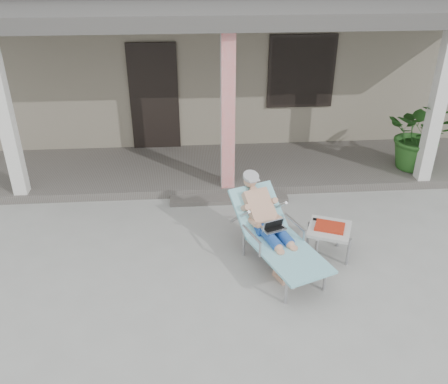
{
  "coord_description": "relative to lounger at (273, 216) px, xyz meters",
  "views": [
    {
      "loc": [
        -0.62,
        -5.18,
        3.97
      ],
      "look_at": [
        -0.18,
        0.6,
        0.85
      ],
      "focal_mm": 38.0,
      "sensor_mm": 36.0,
      "label": 1
    }
  ],
  "objects": [
    {
      "name": "ground",
      "position": [
        -0.43,
        -0.14,
        -0.71
      ],
      "size": [
        60.0,
        60.0,
        0.0
      ],
      "primitive_type": "plane",
      "color": "#9E9E99",
      "rests_on": "ground"
    },
    {
      "name": "potted_palm",
      "position": [
        3.13,
        2.46,
        0.1
      ],
      "size": [
        1.5,
        1.41,
        1.33
      ],
      "primitive_type": "imported",
      "rotation": [
        0.0,
        0.0,
        -0.39
      ],
      "color": "#26591E",
      "rests_on": "porch_deck"
    },
    {
      "name": "house",
      "position": [
        -0.43,
        6.36,
        0.95
      ],
      "size": [
        10.4,
        5.4,
        3.3
      ],
      "color": "gray",
      "rests_on": "ground"
    },
    {
      "name": "side_table",
      "position": [
        0.81,
        0.03,
        -0.29
      ],
      "size": [
        0.73,
        0.73,
        0.5
      ],
      "rotation": [
        0.0,
        0.0,
        -0.39
      ],
      "color": "beige",
      "rests_on": "ground"
    },
    {
      "name": "porch_overhang",
      "position": [
        -0.43,
        2.81,
        2.07
      ],
      "size": [
        10.0,
        2.3,
        2.85
      ],
      "color": "silver",
      "rests_on": "porch_deck"
    },
    {
      "name": "porch_deck",
      "position": [
        -0.43,
        2.86,
        -0.64
      ],
      "size": [
        10.0,
        2.0,
        0.15
      ],
      "primitive_type": "cube",
      "color": "#605B56",
      "rests_on": "ground"
    },
    {
      "name": "lounger",
      "position": [
        0.0,
        0.0,
        0.0
      ],
      "size": [
        1.24,
        1.84,
        1.16
      ],
      "rotation": [
        0.0,
        0.0,
        0.37
      ],
      "color": "#B7B7BC",
      "rests_on": "ground"
    },
    {
      "name": "porch_step",
      "position": [
        -0.43,
        1.71,
        -0.68
      ],
      "size": [
        2.0,
        0.3,
        0.07
      ],
      "primitive_type": "cube",
      "color": "#605B56",
      "rests_on": "ground"
    }
  ]
}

